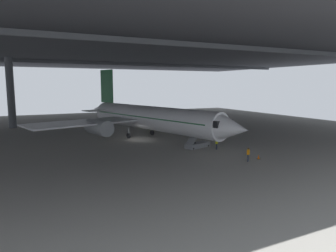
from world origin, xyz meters
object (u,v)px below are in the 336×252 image
at_px(boarding_stairs, 198,142).
at_px(baggage_tug, 154,127).
at_px(traffic_cone_orange, 259,157).
at_px(airplane_main, 149,118).
at_px(crew_worker_near_nose, 248,154).
at_px(crew_worker_by_stairs, 217,143).

distance_m(boarding_stairs, baggage_tug, 19.49).
bearing_deg(traffic_cone_orange, airplane_main, 108.62).
height_order(crew_worker_near_nose, baggage_tug, crew_worker_near_nose).
xyz_separation_m(boarding_stairs, baggage_tug, (1.22, 19.45, -0.22)).
bearing_deg(airplane_main, crew_worker_near_nose, -76.96).
xyz_separation_m(boarding_stairs, crew_worker_by_stairs, (1.65, -2.48, 0.19)).
xyz_separation_m(crew_worker_by_stairs, traffic_cone_orange, (1.43, -7.02, -0.65)).
bearing_deg(traffic_cone_orange, boarding_stairs, 107.96).
relative_size(boarding_stairs, crew_worker_by_stairs, 2.93).
bearing_deg(traffic_cone_orange, baggage_tug, 93.66).
bearing_deg(crew_worker_near_nose, boarding_stairs, 96.16).
height_order(crew_worker_near_nose, crew_worker_by_stairs, crew_worker_near_nose).
bearing_deg(traffic_cone_orange, crew_worker_near_nose, -169.72).
bearing_deg(traffic_cone_orange, crew_worker_by_stairs, 101.50).
relative_size(crew_worker_near_nose, crew_worker_by_stairs, 1.04).
distance_m(crew_worker_by_stairs, traffic_cone_orange, 7.19).
height_order(crew_worker_by_stairs, baggage_tug, crew_worker_by_stairs).
xyz_separation_m(traffic_cone_orange, baggage_tug, (-1.85, 28.94, 0.23)).
distance_m(boarding_stairs, traffic_cone_orange, 9.99).
relative_size(crew_worker_near_nose, traffic_cone_orange, 2.86).
relative_size(crew_worker_by_stairs, traffic_cone_orange, 2.75).
relative_size(traffic_cone_orange, baggage_tug, 0.24).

